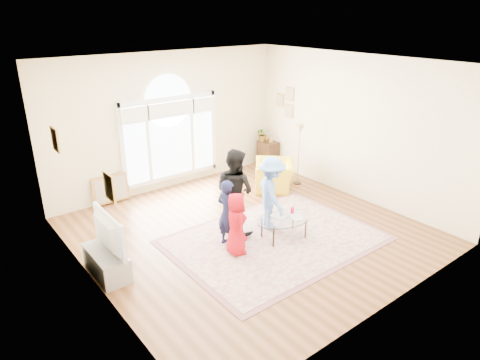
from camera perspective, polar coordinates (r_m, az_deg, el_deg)
ground at (r=8.44m, az=1.23°, el=-6.81°), size 6.00×6.00×0.00m
room_shell at (r=10.08m, az=-8.95°, el=7.33°), size 6.00×6.00×6.00m
area_rug at (r=8.15m, az=4.71°, el=-7.92°), size 3.60×2.60×0.02m
rug_border at (r=8.16m, az=4.71°, el=-7.94°), size 3.80×2.80×0.01m
tv_console at (r=7.41m, az=-17.36°, el=-10.47°), size 0.45×1.00×0.42m
television at (r=7.15m, az=-17.78°, el=-6.82°), size 0.17×1.13×0.65m
coffee_table at (r=8.05m, az=5.90°, el=-5.21°), size 1.23×0.90×0.54m
armchair at (r=10.30m, az=4.59°, el=0.61°), size 1.35×1.36×0.67m
side_cabinet at (r=11.79m, az=3.75°, el=3.50°), size 0.40×0.50×0.70m
floor_lamp at (r=10.37m, az=7.96°, el=6.15°), size 0.25×0.25×1.51m
plant_pedestal at (r=11.84m, az=3.02°, el=3.59°), size 0.20×0.20×0.70m
potted_plant at (r=11.68m, az=3.08°, el=6.16°), size 0.45×0.42×0.40m
leaning_picture at (r=10.02m, az=-16.70°, el=-2.98°), size 0.80×0.14×0.62m
child_red at (r=7.44m, az=-0.52°, el=-5.85°), size 0.50×0.63×1.14m
child_navy at (r=7.67m, az=-1.65°, el=-4.44°), size 0.40×0.52×1.27m
child_black at (r=8.06m, az=-0.72°, el=-1.52°), size 0.80×0.93×1.67m
child_blue at (r=8.25m, az=4.22°, el=-1.78°), size 0.85×1.08×1.46m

